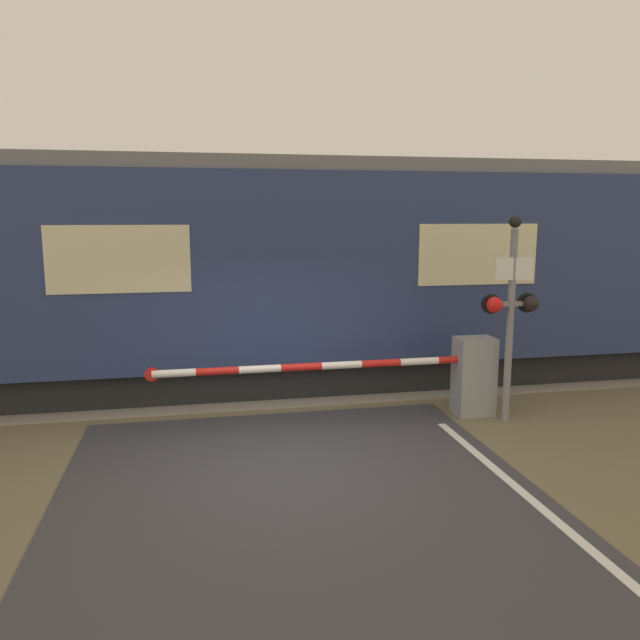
{
  "coord_description": "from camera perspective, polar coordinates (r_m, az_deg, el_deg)",
  "views": [
    {
      "loc": [
        -1.1,
        -7.51,
        3.16
      ],
      "look_at": [
        0.82,
        2.02,
        1.51
      ],
      "focal_mm": 35.0,
      "sensor_mm": 36.0,
      "label": 1
    }
  ],
  "objects": [
    {
      "name": "track_bed",
      "position": [
        11.88,
        -5.73,
        -5.7
      ],
      "size": [
        36.0,
        3.2,
        0.13
      ],
      "color": "gray",
      "rests_on": "ground_plane"
    },
    {
      "name": "ground_plane",
      "position": [
        8.22,
        -2.93,
        -12.97
      ],
      "size": [
        80.0,
        80.0,
        0.0
      ],
      "primitive_type": "plane",
      "color": "#6B6047"
    },
    {
      "name": "crossing_barrier",
      "position": [
        10.06,
        11.91,
        -4.9
      ],
      "size": [
        5.35,
        0.44,
        1.25
      ],
      "color": "gray",
      "rests_on": "ground_plane"
    },
    {
      "name": "train",
      "position": [
        12.42,
        11.4,
        4.56
      ],
      "size": [
        21.59,
        2.82,
        4.1
      ],
      "color": "black",
      "rests_on": "ground_plane"
    },
    {
      "name": "signal_post",
      "position": [
        9.81,
        17.09,
        1.22
      ],
      "size": [
        0.89,
        0.26,
        3.14
      ],
      "color": "gray",
      "rests_on": "ground_plane"
    }
  ]
}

